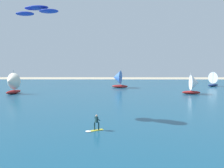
# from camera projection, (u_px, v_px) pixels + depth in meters

# --- Properties ---
(ocean) EXTENTS (160.00, 90.00, 0.10)m
(ocean) POSITION_uv_depth(u_px,v_px,m) (116.00, 93.00, 56.94)
(ocean) COLOR navy
(ocean) RESTS_ON ground
(kitesurfer) EXTENTS (1.97, 1.47, 1.67)m
(kitesurfer) POSITION_uv_depth(u_px,v_px,m) (95.00, 125.00, 25.59)
(kitesurfer) COLOR yellow
(kitesurfer) RESTS_ON ocean
(kite) EXTENTS (6.63, 4.50, 0.96)m
(kite) POSITION_uv_depth(u_px,v_px,m) (36.00, 11.00, 30.79)
(kite) COLOR #1E33B2
(sailboat_mid_left) EXTENTS (4.17, 4.72, 5.30)m
(sailboat_mid_left) POSITION_uv_depth(u_px,v_px,m) (11.00, 83.00, 54.72)
(sailboat_mid_left) COLOR maroon
(sailboat_mid_left) RESTS_ON ocean
(sailboat_mid_right) EXTENTS (4.27, 3.83, 4.75)m
(sailboat_mid_right) POSITION_uv_depth(u_px,v_px,m) (215.00, 79.00, 72.30)
(sailboat_mid_right) COLOR navy
(sailboat_mid_right) RESTS_ON ocean
(sailboat_center_horizon) EXTENTS (4.14, 3.52, 4.82)m
(sailboat_center_horizon) POSITION_uv_depth(u_px,v_px,m) (194.00, 84.00, 54.61)
(sailboat_center_horizon) COLOR maroon
(sailboat_center_horizon) RESTS_ON ocean
(sailboat_far_left) EXTENTS (4.78, 4.18, 5.38)m
(sailboat_far_left) POSITION_uv_depth(u_px,v_px,m) (118.00, 79.00, 68.22)
(sailboat_far_left) COLOR maroon
(sailboat_far_left) RESTS_ON ocean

